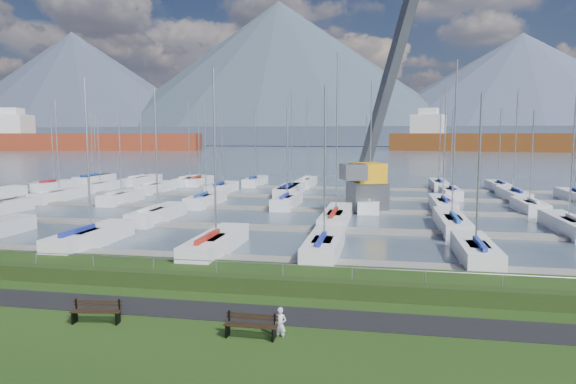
% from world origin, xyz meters
% --- Properties ---
extents(path, '(160.00, 2.00, 0.04)m').
position_xyz_m(path, '(0.00, -3.00, 0.01)').
color(path, black).
rests_on(path, grass).
extents(water, '(800.00, 540.00, 0.20)m').
position_xyz_m(water, '(0.00, 260.00, -0.40)').
color(water, '#465666').
extents(hedge, '(80.00, 0.70, 0.70)m').
position_xyz_m(hedge, '(0.00, -0.40, 0.35)').
color(hedge, '#223313').
rests_on(hedge, grass).
extents(fence, '(80.00, 0.04, 0.04)m').
position_xyz_m(fence, '(0.00, 0.00, 1.20)').
color(fence, '#94959C').
rests_on(fence, grass).
extents(foothill, '(900.00, 80.00, 12.00)m').
position_xyz_m(foothill, '(0.00, 330.00, 6.00)').
color(foothill, '#3F485C').
rests_on(foothill, water).
extents(mountains, '(1190.00, 360.00, 115.00)m').
position_xyz_m(mountains, '(7.35, 404.62, 46.68)').
color(mountains, '#455565').
rests_on(mountains, water).
extents(docks, '(90.00, 41.60, 0.25)m').
position_xyz_m(docks, '(0.00, 26.00, -0.22)').
color(docks, gray).
rests_on(docks, water).
extents(bench_left, '(1.84, 0.66, 0.85)m').
position_xyz_m(bench_left, '(-3.90, -4.93, 0.42)').
color(bench_left, black).
rests_on(bench_left, grass).
extents(bench_right, '(1.81, 0.46, 0.85)m').
position_xyz_m(bench_right, '(1.95, -5.25, 0.42)').
color(bench_right, black).
rests_on(bench_right, grass).
extents(person, '(0.47, 0.35, 1.17)m').
position_xyz_m(person, '(2.91, -5.01, 0.59)').
color(person, silver).
rests_on(person, grass).
extents(crane, '(7.62, 12.96, 22.35)m').
position_xyz_m(crane, '(5.24, 27.83, 5.33)').
color(crane, '#505356').
rests_on(crane, water).
extents(cargo_ship_west, '(101.59, 36.29, 21.50)m').
position_xyz_m(cargo_ship_west, '(-130.76, 193.45, 3.54)').
color(cargo_ship_west, maroon).
rests_on(cargo_ship_west, water).
extents(cargo_ship_mid, '(107.05, 44.06, 21.50)m').
position_xyz_m(cargo_ship_mid, '(57.74, 216.02, 3.49)').
color(cargo_ship_mid, brown).
rests_on(cargo_ship_mid, water).
extents(sailboat_fleet, '(75.39, 49.64, 13.63)m').
position_xyz_m(sailboat_fleet, '(-3.78, 28.74, 5.41)').
color(sailboat_fleet, '#2145A5').
rests_on(sailboat_fleet, water).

